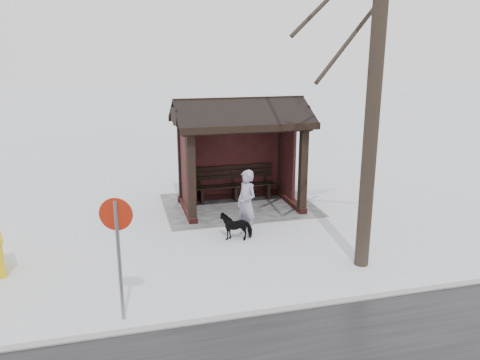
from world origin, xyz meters
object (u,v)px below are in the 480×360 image
pedestrian (247,203)px  dog (236,226)px  road_sign (117,232)px  bus_shelter (239,131)px

pedestrian → dog: bearing=-84.6°
dog → road_sign: 4.07m
road_sign → dog: bearing=-115.2°
bus_shelter → pedestrian: size_ratio=2.24×
pedestrian → dog: 0.59m
bus_shelter → road_sign: bearing=57.5°
bus_shelter → pedestrian: bus_shelter is taller
road_sign → pedestrian: bearing=-116.8°
bus_shelter → dog: 3.07m
pedestrian → road_sign: bearing=-65.6°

